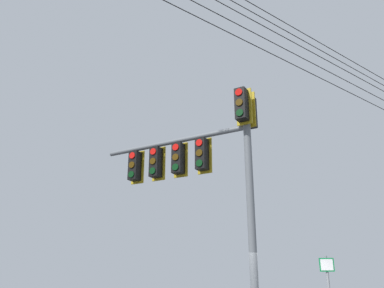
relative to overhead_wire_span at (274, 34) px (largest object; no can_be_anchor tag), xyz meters
The scene contains 2 objects.
signal_mast_assembly 4.89m from the overhead_wire_span, 132.14° to the right, with size 4.88×1.64×6.87m.
overhead_wire_span is the anchor object (origin of this frame).
Camera 1 is at (5.26, -8.91, 1.66)m, focal length 38.48 mm.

